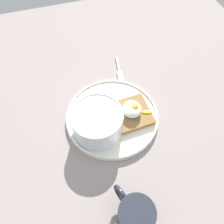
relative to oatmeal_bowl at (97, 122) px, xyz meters
The scene contains 10 objects.
ground_plane 7.84cm from the oatmeal_bowl, 59.94° to the right, with size 120.00×120.00×2.00cm, color gray.
plate 6.69cm from the oatmeal_bowl, 59.94° to the right, with size 25.79×25.79×1.60cm.
oatmeal_bowl is the anchor object (origin of this frame).
toast_slice 10.41cm from the oatmeal_bowl, 81.81° to the right, with size 10.60×10.60×1.54cm.
poached_egg 10.18cm from the oatmeal_bowl, 82.12° to the right, with size 5.44×8.05×3.31cm.
banana_slice_front 10.81cm from the oatmeal_bowl, 17.36° to the right, with size 4.62×4.58×1.36cm.
banana_slice_left 11.57cm from the oatmeal_bowl, 29.32° to the right, with size 4.69×4.69×1.04cm.
banana_slice_back 11.09cm from the oatmeal_bowl, ahead, with size 4.05×4.10×1.47cm.
coffee_mug 23.12cm from the oatmeal_bowl, behind, with size 10.55×7.11×9.59cm.
knife 22.43cm from the oatmeal_bowl, 33.61° to the right, with size 13.62×3.45×0.80cm.
Camera 1 is at (-30.43, 9.56, 54.58)cm, focal length 35.00 mm.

